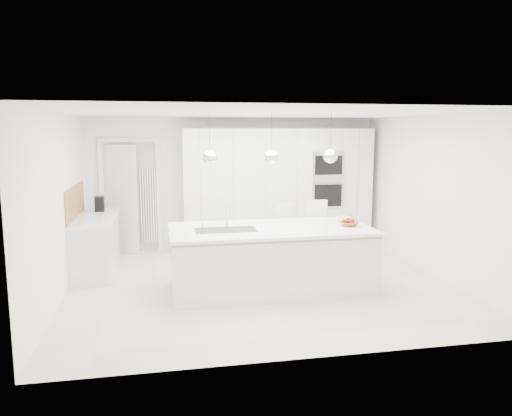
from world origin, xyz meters
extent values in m
plane|color=beige|center=(0.00, 0.00, 0.00)|extent=(5.50, 5.50, 0.00)
plane|color=white|center=(0.00, 2.50, 1.25)|extent=(5.50, 0.00, 5.50)
plane|color=white|center=(-2.75, 0.00, 1.25)|extent=(0.00, 5.00, 5.00)
plane|color=white|center=(0.00, 0.00, 2.50)|extent=(5.50, 5.50, 0.00)
cube|color=white|center=(0.80, 2.20, 1.15)|extent=(3.60, 0.60, 2.30)
cube|color=white|center=(-2.20, 2.42, 1.00)|extent=(0.76, 0.38, 2.00)
cube|color=white|center=(-2.45, 1.20, 0.43)|extent=(0.60, 1.80, 0.86)
cube|color=white|center=(-2.45, 1.20, 0.88)|extent=(0.62, 1.82, 0.04)
cube|color=#A46D32|center=(-2.74, 1.20, 1.15)|extent=(0.02, 1.80, 0.50)
cube|color=white|center=(0.10, -0.30, 0.43)|extent=(2.80, 1.20, 0.86)
cube|color=white|center=(0.10, -0.25, 0.88)|extent=(2.84, 1.40, 0.04)
cylinder|color=white|center=(-0.50, -0.10, 1.05)|extent=(0.02, 0.02, 0.30)
sphere|color=white|center=(-0.75, -0.30, 1.90)|extent=(0.20, 0.20, 0.20)
sphere|color=white|center=(0.10, -0.30, 1.90)|extent=(0.20, 0.20, 0.20)
sphere|color=white|center=(0.95, -0.30, 1.90)|extent=(0.20, 0.20, 0.20)
imported|color=#A46D32|center=(1.23, -0.35, 0.93)|extent=(0.29, 0.29, 0.07)
cube|color=black|center=(-2.43, 1.74, 1.03)|extent=(0.16, 0.24, 0.26)
sphere|color=#9F0E11|center=(1.16, -0.34, 0.97)|extent=(0.07, 0.07, 0.07)
sphere|color=#9F0E11|center=(1.26, -0.38, 0.97)|extent=(0.09, 0.09, 0.09)
sphere|color=#9F0E11|center=(1.25, -0.28, 0.97)|extent=(0.08, 0.08, 0.08)
torus|color=yellow|center=(1.22, -0.33, 1.02)|extent=(0.24, 0.17, 0.22)
camera|label=1|loc=(-1.44, -7.00, 2.24)|focal=35.00mm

